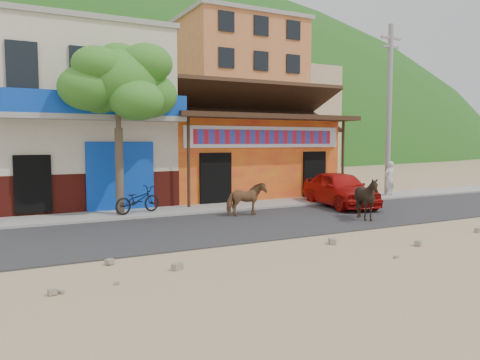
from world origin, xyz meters
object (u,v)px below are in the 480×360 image
at_px(tree, 119,128).
at_px(red_car, 340,189).
at_px(cow_dark, 367,198).
at_px(utility_pole, 389,111).
at_px(scooter, 138,200).
at_px(cow_tan, 246,199).
at_px(pedestrian, 389,178).

relative_size(tree, red_car, 1.44).
xyz_separation_m(tree, cow_dark, (7.13, -4.54, -2.36)).
xyz_separation_m(utility_pole, scooter, (-12.20, -0.26, -3.53)).
height_order(cow_tan, red_car, red_car).
bearing_deg(cow_tan, tree, 66.63).
bearing_deg(cow_dark, cow_tan, -157.64).
height_order(tree, cow_dark, tree).
xyz_separation_m(utility_pole, cow_tan, (-8.82, -2.10, -3.49)).
relative_size(cow_tan, scooter, 0.78).
height_order(red_car, scooter, red_car).
relative_size(tree, pedestrian, 3.73).
bearing_deg(scooter, pedestrian, -109.45).
distance_m(cow_dark, scooter, 7.92).
height_order(utility_pole, scooter, utility_pole).
relative_size(cow_tan, pedestrian, 0.87).
relative_size(utility_pole, cow_dark, 5.55).
xyz_separation_m(cow_dark, scooter, (-6.53, 4.48, -0.17)).
relative_size(red_car, pedestrian, 2.60).
height_order(tree, cow_tan, tree).
bearing_deg(pedestrian, cow_tan, 4.80).
distance_m(red_car, scooter, 8.02).
bearing_deg(utility_pole, pedestrian, -121.17).
bearing_deg(tree, scooter, -5.97).
bearing_deg(pedestrian, red_car, 12.05).
relative_size(utility_pole, cow_tan, 5.72).
bearing_deg(cow_tan, scooter, 63.62).
bearing_deg(red_car, cow_tan, -164.60).
distance_m(cow_dark, pedestrian, 7.03).
bearing_deg(scooter, tree, 64.90).
bearing_deg(utility_pole, tree, -179.10).
bearing_deg(cow_tan, pedestrian, -76.28).
relative_size(tree, cow_tan, 4.29).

